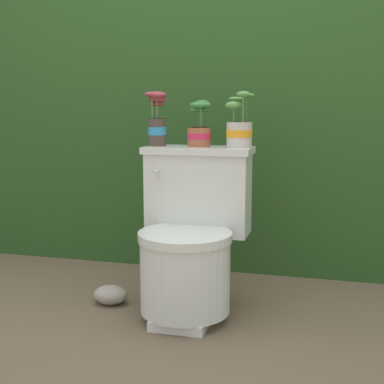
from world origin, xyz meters
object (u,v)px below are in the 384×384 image
Objects in this scene: potted_plant_middle at (239,129)px; garden_stone at (110,295)px; toilet at (191,239)px; potted_plant_left at (157,121)px; potted_plant_midleft at (199,128)px.

potted_plant_middle reaches higher than garden_stone.
potted_plant_middle reaches higher than toilet.
toilet is at bearing -139.94° from potted_plant_middle.
potted_plant_left is 1.19× the size of potted_plant_midleft.
potted_plant_midleft reaches higher than garden_stone.
potted_plant_left is at bearing 38.71° from garden_stone.
potted_plant_midleft is 1.32× the size of garden_stone.
potted_plant_left reaches higher than potted_plant_middle.
potted_plant_middle is (0.18, -0.00, 0.00)m from potted_plant_midleft.
potted_plant_left is at bearing -178.83° from potted_plant_middle.
toilet is 0.53m from potted_plant_middle.
garden_stone is at bearing -141.29° from potted_plant_left.
potted_plant_left is 0.20m from potted_plant_midleft.
potted_plant_left is at bearing -176.63° from potted_plant_midleft.
potted_plant_midleft is (0.20, 0.01, -0.03)m from potted_plant_left.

